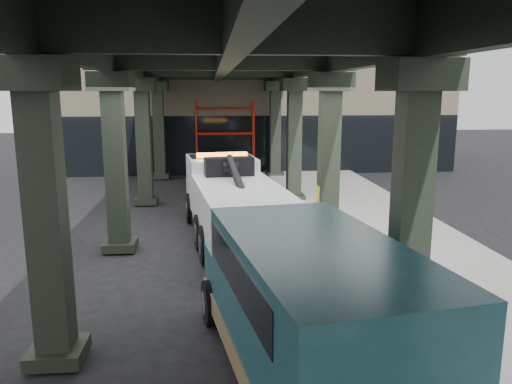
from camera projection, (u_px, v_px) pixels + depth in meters
ground at (244, 272)px, 12.64m from camera, size 90.00×90.00×0.00m
sidewalk at (388, 241)px, 14.98m from camera, size 5.00×40.00×0.15m
lane_stripe at (296, 246)px, 14.75m from camera, size 0.12×38.00×0.01m
viaduct at (223, 55)px, 13.47m from camera, size 7.40×32.00×6.40m
building at (254, 99)px, 31.55m from camera, size 22.00×10.00×8.00m
scaffolding at (225, 137)px, 26.52m from camera, size 3.08×0.88×4.00m
tow_truck at (231, 198)px, 15.29m from camera, size 3.15×8.15×2.61m
towed_van at (307, 307)px, 7.48m from camera, size 3.23×6.30×2.44m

